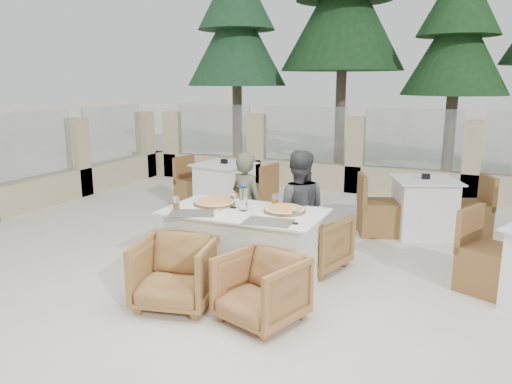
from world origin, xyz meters
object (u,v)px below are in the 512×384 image
at_px(olive_dish, 220,211).
at_px(diner_right, 298,211).
at_px(wine_glass_corner, 295,214).
at_px(beer_glass_left, 176,203).
at_px(water_bottle, 243,197).
at_px(dining_table, 244,247).
at_px(diner_left, 247,206).
at_px(bg_table_a, 225,187).
at_px(armchair_near_right, 261,289).
at_px(armchair_far_right, 314,241).
at_px(armchair_far_left, 243,236).
at_px(armchair_near_left, 176,273).
at_px(beer_glass_right, 275,200).
at_px(wine_glass_centre, 233,199).
at_px(bg_table_b, 423,207).
at_px(pizza_left, 215,202).
at_px(pizza_right, 284,209).

xyz_separation_m(olive_dish, diner_right, (0.54, 0.77, -0.13)).
bearing_deg(wine_glass_corner, beer_glass_left, 178.94).
bearing_deg(diner_right, beer_glass_left, 20.34).
bearing_deg(water_bottle, dining_table, 25.64).
relative_size(diner_left, bg_table_a, 0.77).
bearing_deg(armchair_near_right, armchair_far_right, 107.52).
height_order(armchair_far_left, bg_table_a, bg_table_a).
bearing_deg(armchair_near_right, armchair_near_left, -159.71).
distance_m(beer_glass_right, armchair_near_right, 1.19).
bearing_deg(water_bottle, armchair_far_right, 52.21).
bearing_deg(wine_glass_centre, diner_left, 102.14).
relative_size(dining_table, bg_table_b, 0.98).
relative_size(wine_glass_corner, armchair_far_right, 0.27).
bearing_deg(pizza_left, water_bottle, -14.84).
bearing_deg(armchair_far_left, diner_right, -159.26).
bearing_deg(armchair_near_left, pizza_left, 80.41).
height_order(water_bottle, bg_table_a, water_bottle).
height_order(wine_glass_centre, diner_right, diner_right).
distance_m(armchair_far_left, bg_table_a, 2.27).
bearing_deg(wine_glass_centre, pizza_left, 168.25).
bearing_deg(armchair_near_right, armchair_far_left, 139.75).
bearing_deg(beer_glass_right, pizza_left, -161.01).
xyz_separation_m(wine_glass_corner, armchair_near_left, (-0.98, -0.50, -0.54)).
distance_m(diner_left, bg_table_a, 2.25).
distance_m(armchair_far_right, bg_table_a, 2.75).
height_order(wine_glass_centre, bg_table_a, wine_glass_centre).
distance_m(dining_table, wine_glass_centre, 0.50).
bearing_deg(olive_dish, armchair_far_left, 99.59).
bearing_deg(pizza_left, bg_table_a, 115.22).
height_order(diner_left, bg_table_b, diner_left).
height_order(beer_glass_right, diner_right, diner_right).
relative_size(armchair_near_left, diner_left, 0.56).
relative_size(armchair_near_left, armchair_near_right, 1.07).
height_order(pizza_left, wine_glass_centre, wine_glass_centre).
bearing_deg(armchair_far_left, beer_glass_left, 90.38).
bearing_deg(armchair_near_left, diner_right, 48.97).
relative_size(beer_glass_left, diner_left, 0.10).
bearing_deg(dining_table, diner_right, 56.96).
xyz_separation_m(water_bottle, beer_glass_right, (0.22, 0.31, -0.08)).
xyz_separation_m(wine_glass_centre, armchair_far_left, (-0.16, 0.56, -0.58)).
bearing_deg(pizza_left, armchair_near_left, -87.28).
bearing_deg(armchair_near_left, bg_table_a, 97.55).
bearing_deg(armchair_far_right, beer_glass_left, 53.54).
distance_m(pizza_right, wine_glass_corner, 0.44).
height_order(dining_table, bg_table_a, same).
relative_size(pizza_left, armchair_far_right, 0.63).
bearing_deg(armchair_near_left, diner_left, 74.60).
relative_size(wine_glass_centre, beer_glass_left, 1.40).
height_order(pizza_right, wine_glass_corner, wine_glass_corner).
xyz_separation_m(beer_glass_right, diner_left, (-0.48, 0.35, -0.20)).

